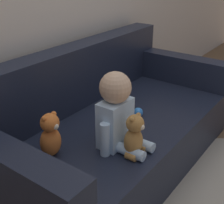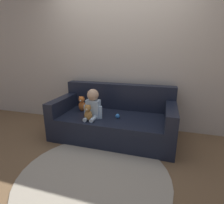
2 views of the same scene
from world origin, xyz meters
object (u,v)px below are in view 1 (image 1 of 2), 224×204
(person_baby, at_px, (117,113))
(plush_toy_side, at_px, (50,135))
(couch, at_px, (110,128))
(toy_ball, at_px, (138,113))
(teddy_bear_brown, at_px, (134,136))

(person_baby, relative_size, plush_toy_side, 1.73)
(couch, bearing_deg, person_baby, -137.16)
(plush_toy_side, distance_m, toy_ball, 0.69)
(plush_toy_side, bearing_deg, teddy_bear_brown, -52.78)
(couch, bearing_deg, toy_ball, -58.25)
(teddy_bear_brown, height_order, toy_ball, teddy_bear_brown)
(couch, height_order, person_baby, person_baby)
(person_baby, bearing_deg, teddy_bear_brown, -100.31)
(person_baby, relative_size, toy_ball, 6.68)
(couch, height_order, teddy_bear_brown, couch)
(plush_toy_side, relative_size, toy_ball, 3.86)
(teddy_bear_brown, distance_m, toy_ball, 0.46)
(teddy_bear_brown, bearing_deg, plush_toy_side, 127.22)
(couch, distance_m, toy_ball, 0.23)
(couch, bearing_deg, teddy_bear_brown, -127.46)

